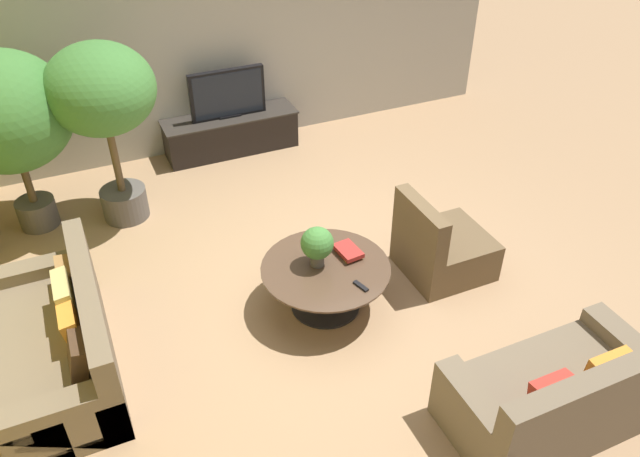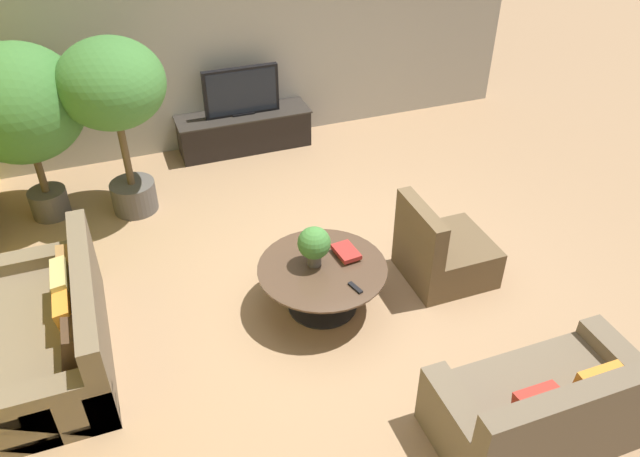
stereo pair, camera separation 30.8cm
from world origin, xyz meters
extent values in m
plane|color=#9E7A56|center=(0.00, 0.00, 0.00)|extent=(24.00, 24.00, 0.00)
cube|color=#A39E93|center=(0.00, 3.26, 1.50)|extent=(7.40, 0.12, 3.00)
cube|color=black|center=(-0.17, 2.94, 0.25)|extent=(1.69, 0.48, 0.49)
cube|color=#2D2823|center=(-0.17, 2.94, 0.48)|extent=(1.72, 0.50, 0.02)
cube|color=black|center=(-0.17, 2.94, 0.80)|extent=(0.96, 0.08, 0.62)
cube|color=black|center=(-0.17, 2.90, 0.80)|extent=(0.88, 0.00, 0.55)
cube|color=black|center=(-0.17, 2.94, 0.51)|extent=(0.29, 0.13, 0.02)
cylinder|color=black|center=(-0.28, -0.28, 0.01)|extent=(0.64, 0.64, 0.02)
cylinder|color=black|center=(-0.28, -0.28, 0.22)|extent=(0.10, 0.10, 0.44)
cylinder|color=#4C3828|center=(-0.28, -0.28, 0.45)|extent=(1.16, 1.16, 0.02)
cube|color=brown|center=(-2.59, -0.11, 0.21)|extent=(0.84, 1.84, 0.42)
cube|color=brown|center=(-2.25, -0.11, 0.63)|extent=(0.16, 1.84, 0.42)
cube|color=brown|center=(-2.59, 0.71, 0.27)|extent=(0.84, 0.20, 0.54)
cube|color=brown|center=(-2.59, -0.93, 0.27)|extent=(0.84, 0.20, 0.54)
cube|color=olive|center=(-2.41, 0.35, 0.56)|extent=(0.15, 0.32, 0.30)
cube|color=tan|center=(-2.41, 0.04, 0.60)|extent=(0.16, 0.40, 0.37)
cube|color=orange|center=(-2.41, -0.27, 0.58)|extent=(0.17, 0.35, 0.33)
cube|color=#422D1E|center=(-2.41, -0.58, 0.56)|extent=(0.17, 0.31, 0.30)
cube|color=brown|center=(0.75, -2.11, 0.21)|extent=(1.60, 0.84, 0.42)
cube|color=brown|center=(0.75, -2.45, 0.63)|extent=(1.60, 0.16, 0.42)
cube|color=brown|center=(1.44, -2.11, 0.27)|extent=(0.20, 0.84, 0.54)
cube|color=brown|center=(0.05, -2.11, 0.27)|extent=(0.20, 0.84, 0.54)
cube|color=orange|center=(1.00, -2.29, 0.57)|extent=(0.34, 0.14, 0.32)
cube|color=#B23328|center=(0.50, -2.29, 0.56)|extent=(0.32, 0.17, 0.30)
cube|color=brown|center=(1.01, -0.28, 0.20)|extent=(0.80, 0.76, 0.40)
cube|color=brown|center=(0.68, -0.28, 0.63)|extent=(0.14, 0.76, 0.46)
cylinder|color=#514C47|center=(-2.61, 2.18, 0.16)|extent=(0.41, 0.41, 0.31)
cylinder|color=brown|center=(-2.61, 2.18, 0.53)|extent=(0.08, 0.08, 0.43)
ellipsoid|color=#3D7533|center=(-2.61, 2.18, 1.35)|extent=(1.29, 1.29, 1.20)
cylinder|color=#514C47|center=(-1.71, 1.96, 0.17)|extent=(0.49, 0.49, 0.34)
cylinder|color=brown|center=(-1.71, 1.96, 0.70)|extent=(0.08, 0.08, 0.71)
ellipsoid|color=#3D7533|center=(-1.71, 1.96, 1.51)|extent=(1.10, 1.10, 0.92)
cylinder|color=#514C47|center=(-0.34, -0.22, 0.52)|extent=(0.13, 0.13, 0.11)
sphere|color=#3D7533|center=(-0.34, -0.22, 0.70)|extent=(0.29, 0.29, 0.29)
cube|color=gold|center=(-0.01, -0.19, 0.47)|extent=(0.18, 0.25, 0.03)
cube|color=#A32823|center=(-0.02, -0.21, 0.51)|extent=(0.21, 0.29, 0.04)
cube|color=black|center=(-0.12, -0.65, 0.47)|extent=(0.08, 0.16, 0.02)
camera|label=1|loc=(-2.08, -4.18, 3.98)|focal=35.00mm
camera|label=2|loc=(-1.79, -4.30, 3.98)|focal=35.00mm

